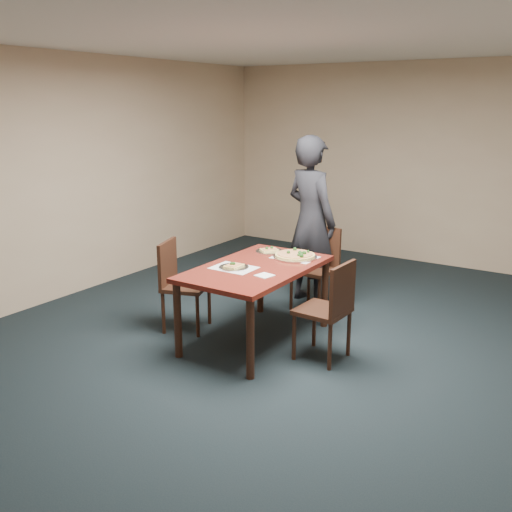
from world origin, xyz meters
The scene contains 13 objects.
ground centered at (0.00, 0.00, 0.00)m, with size 8.00×8.00×0.00m, color black.
room_shell centered at (0.00, 0.00, 1.74)m, with size 8.00×8.00×8.00m.
dining_table centered at (-0.37, 0.29, 0.66)m, with size 0.90×1.50×0.75m.
chair_far centered at (-0.30, 1.46, 0.52)m, with size 0.45×0.45×0.91m.
chair_left centered at (-1.20, 0.14, 0.52)m, with size 0.53×0.53×0.91m.
chair_right centered at (0.42, 0.29, 0.52)m, with size 0.44×0.44×0.91m.
diner centered at (-0.47, 1.58, 0.95)m, with size 0.69×0.46×1.90m, color black.
placemat_main centered at (-0.21, 0.77, 0.75)m, with size 0.42×0.32×0.00m, color white.
placemat_near centered at (-0.51, 0.13, 0.75)m, with size 0.40×0.30×0.00m, color white.
pizza_pan centered at (-0.21, 0.77, 0.77)m, with size 0.44×0.44×0.07m.
slice_plate_near centered at (-0.51, 0.13, 0.76)m, with size 0.28×0.28×0.06m.
slice_plate_far centered at (-0.55, 0.82, 0.76)m, with size 0.28×0.28×0.06m.
napkin centered at (-0.14, 0.08, 0.75)m, with size 0.14×0.14×0.01m, color white.
Camera 1 is at (2.43, -4.02, 2.24)m, focal length 40.00 mm.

